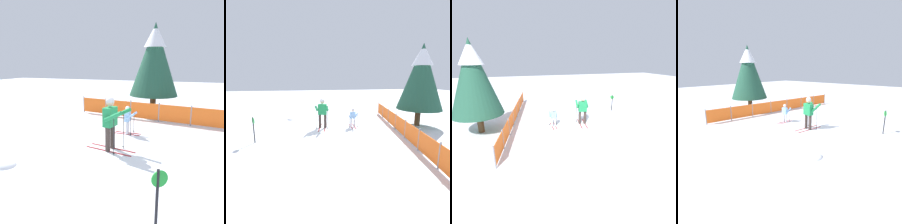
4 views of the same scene
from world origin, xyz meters
TOP-DOWN VIEW (x-y plane):
  - ground_plane at (0.00, 0.00)m, footprint 60.00×60.00m
  - skier_adult at (-0.02, -0.06)m, footprint 1.72×0.85m
  - skier_child at (0.04, 1.79)m, footprint 1.08×0.55m
  - safety_fence at (1.70, 4.00)m, footprint 10.43×1.81m
  - conifer_far at (0.37, 5.88)m, footprint 2.67×2.67m
  - trail_marker at (1.93, -3.34)m, footprint 0.24×0.18m
  - snow_mound at (-2.48, -2.12)m, footprint 0.71×0.60m

SIDE VIEW (x-z plane):
  - ground_plane at x=0.00m, z-range 0.00..0.00m
  - snow_mound at x=-2.48m, z-range -0.14..0.14m
  - safety_fence at x=1.70m, z-range 0.00..0.96m
  - skier_child at x=0.04m, z-range 0.10..1.25m
  - trail_marker at x=1.93m, z-range 0.15..1.38m
  - skier_adult at x=-0.02m, z-range 0.18..1.97m
  - conifer_far at x=0.37m, z-range 0.59..5.55m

